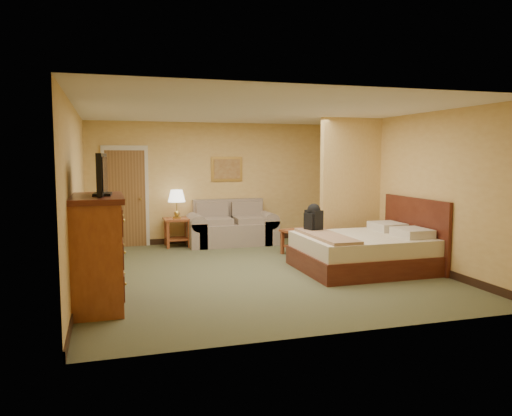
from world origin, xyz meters
name	(u,v)px	position (x,y,z in m)	size (l,w,h in m)	color
floor	(257,271)	(0.00, 0.00, 0.00)	(6.00, 6.00, 0.00)	#535638
ceiling	(257,111)	(0.00, 0.00, 2.60)	(6.00, 6.00, 0.00)	white
back_wall	(217,183)	(0.00, 3.00, 1.30)	(5.50, 0.02, 2.60)	#D9AD5C
left_wall	(76,196)	(-2.75, 0.00, 1.30)	(0.02, 6.00, 2.60)	#D9AD5C
right_wall	(405,189)	(2.75, 0.00, 1.30)	(0.02, 6.00, 2.60)	#D9AD5C
partition	(350,187)	(2.15, 0.93, 1.30)	(1.20, 0.15, 2.60)	#D9AD5C
door	(126,197)	(-1.95, 2.96, 1.03)	(0.94, 0.16, 2.10)	beige
baseboard	(218,239)	(0.00, 2.99, 0.06)	(5.50, 0.02, 0.12)	black
loveseat	(232,230)	(0.21, 2.58, 0.31)	(1.88, 0.87, 0.95)	gray
side_table	(177,228)	(-0.94, 2.65, 0.39)	(0.54, 0.54, 0.60)	brown
table_lamp	(177,197)	(-0.94, 2.65, 1.04)	(0.36, 0.36, 0.59)	#B09340
coffee_table	(306,237)	(1.29, 1.04, 0.35)	(0.93, 0.93, 0.48)	brown
wall_picture	(227,169)	(0.21, 2.97, 1.60)	(0.69, 0.04, 0.54)	#B78E3F
dresser	(96,251)	(-2.48, -1.24, 0.71)	(0.69, 1.31, 1.40)	brown
tv	(102,176)	(-2.38, -1.24, 1.65)	(0.24, 0.85, 0.52)	black
bed	(368,250)	(1.81, -0.38, 0.32)	(2.14, 1.82, 1.18)	#471910
backpack	(314,217)	(1.08, 0.19, 0.84)	(0.27, 0.33, 0.49)	black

